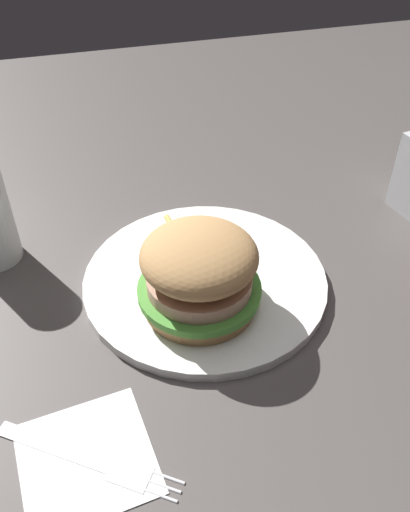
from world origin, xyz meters
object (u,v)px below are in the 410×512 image
plate (205,280)px  napkin (86,458)px  sandwich (199,272)px  fork (87,457)px  fries_pile (190,242)px

plate → napkin: (0.16, 0.18, -0.01)m
sandwich → napkin: (0.14, 0.14, -0.06)m
plate → napkin: plate is taller
plate → napkin: size_ratio=2.52×
sandwich → fork: 0.20m
sandwich → fork: sandwich is taller
plate → fork: plate is taller
sandwich → fries_pile: sandwich is taller
napkin → fork: size_ratio=0.73×
plate → fries_pile: fries_pile is taller
napkin → plate: bearing=-130.9°
plate → sandwich: 0.07m
fries_pile → plate: bearing=91.6°
fork → napkin: bearing=-35.8°
plate → fries_pile: 0.06m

